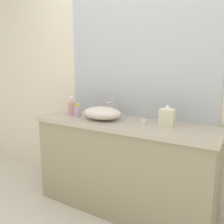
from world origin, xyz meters
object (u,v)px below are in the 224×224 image
at_px(soap_dispenser, 72,107).
at_px(candle_jar, 143,122).
at_px(tissue_box, 167,116).
at_px(lotion_bottle, 77,111).
at_px(sink_basin, 102,113).

distance_m(soap_dispenser, candle_jar, 0.79).
distance_m(soap_dispenser, tissue_box, 0.99).
xyz_separation_m(soap_dispenser, lotion_bottle, (0.12, -0.05, -0.02)).
bearing_deg(sink_basin, soap_dispenser, 175.10).
bearing_deg(candle_jar, sink_basin, -174.19).
xyz_separation_m(lotion_bottle, candle_jar, (0.68, 0.06, -0.04)).
height_order(lotion_bottle, candle_jar, lotion_bottle).
relative_size(sink_basin, candle_jar, 7.57).
relative_size(sink_basin, lotion_bottle, 2.93).
bearing_deg(candle_jar, lotion_bottle, -175.21).
distance_m(tissue_box, candle_jar, 0.21).
bearing_deg(sink_basin, lotion_bottle, -176.65).
xyz_separation_m(sink_basin, soap_dispenser, (-0.40, 0.03, 0.02)).
relative_size(lotion_bottle, tissue_box, 0.72).
bearing_deg(lotion_bottle, candle_jar, 4.79).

